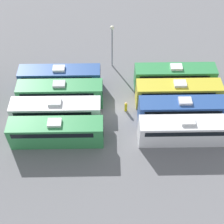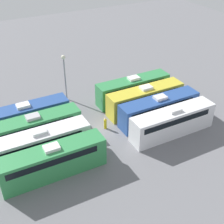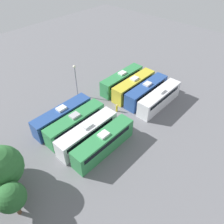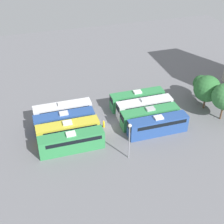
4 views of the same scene
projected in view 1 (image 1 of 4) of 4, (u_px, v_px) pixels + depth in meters
The scene contains 11 objects.
ground_plane at pixel (120, 111), 41.91m from camera, with size 111.07×111.07×0.00m, color slate.
bus_0 at pixel (185, 130), 37.42m from camera, with size 2.53×11.26×3.72m.
bus_1 at pixel (183, 110), 39.56m from camera, with size 2.53×11.26×3.72m.
bus_2 at pixel (178, 93), 41.64m from camera, with size 2.53×11.26×3.72m.
bus_3 at pixel (174, 76), 43.81m from camera, with size 2.53×11.26×3.72m.
bus_4 at pixel (56, 132), 37.26m from camera, with size 2.53×11.26×3.72m.
bus_5 at pixel (56, 111), 39.43m from camera, with size 2.53×11.26×3.72m.
bus_6 at pixel (60, 93), 41.57m from camera, with size 2.53×11.26×3.72m.
bus_7 at pixel (60, 78), 43.60m from camera, with size 2.53×11.26×3.72m.
worker_person at pixel (126, 107), 41.43m from camera, with size 0.36×0.36×1.61m.
light_pole at pixel (112, 39), 44.60m from camera, with size 0.60×0.60×7.04m.
Camera 1 is at (-27.86, 1.51, 31.29)m, focal length 50.00 mm.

